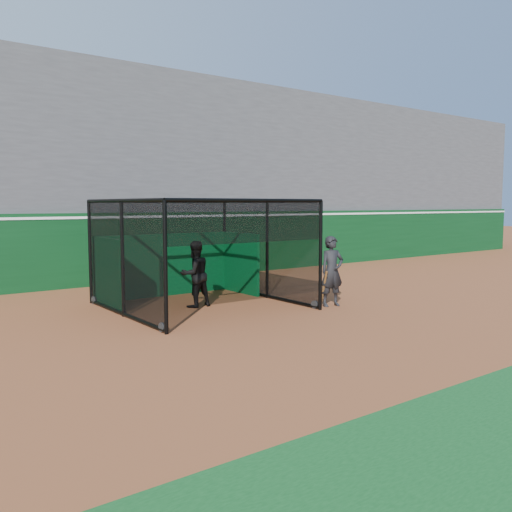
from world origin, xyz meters
TOP-DOWN VIEW (x-y plane):
  - ground at (0.00, 0.00)m, footprint 120.00×120.00m
  - outfield_wall at (0.00, 8.50)m, footprint 50.00×0.50m
  - grandstand at (0.00, 12.27)m, footprint 50.00×7.85m
  - batting_cage at (-0.14, 2.98)m, footprint 4.62×4.68m
  - batter at (-0.32, 3.01)m, footprint 0.92×0.73m
  - on_deck_player at (2.76, 0.88)m, footprint 0.78×0.59m

SIDE VIEW (x-z plane):
  - ground at x=0.00m, z-range 0.00..0.00m
  - batter at x=-0.32m, z-range 0.00..1.81m
  - on_deck_player at x=2.76m, z-range 0.00..1.93m
  - outfield_wall at x=0.00m, z-range 0.04..2.54m
  - batting_cage at x=-0.14m, z-range 0.00..2.88m
  - grandstand at x=0.00m, z-range 0.00..8.95m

